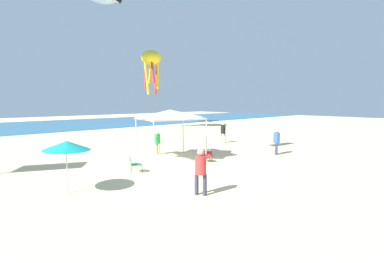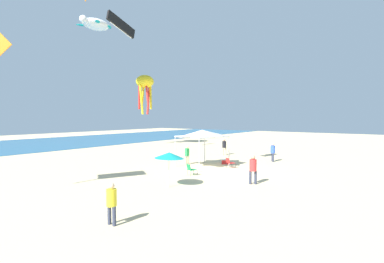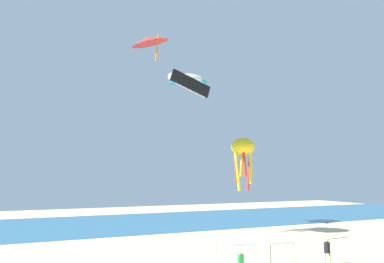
{
  "view_description": "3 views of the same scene",
  "coord_description": "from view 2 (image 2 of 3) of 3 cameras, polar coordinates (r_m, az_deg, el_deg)",
  "views": [
    {
      "loc": [
        -9.37,
        -10.32,
        3.57
      ],
      "look_at": [
        2.4,
        2.35,
        1.69
      ],
      "focal_mm": 25.87,
      "sensor_mm": 36.0,
      "label": 1
    },
    {
      "loc": [
        -18.83,
        -10.52,
        4.18
      ],
      "look_at": [
        1.79,
        4.48,
        2.86
      ],
      "focal_mm": 27.49,
      "sensor_mm": 36.0,
      "label": 2
    },
    {
      "loc": [
        -11.4,
        -15.56,
        6.03
      ],
      "look_at": [
        0.25,
        8.95,
        9.14
      ],
      "focal_mm": 36.46,
      "sensor_mm": 36.0,
      "label": 3
    }
  ],
  "objects": [
    {
      "name": "person_far_stroller",
      "position": [
        11.95,
        -15.34,
        -12.76
      ],
      "size": [
        0.39,
        0.44,
        1.64
      ],
      "rotation": [
        0.0,
        0.0,
        4.69
      ],
      "color": "#33384C",
      "rests_on": "ground"
    },
    {
      "name": "folding_chair_near_cooler",
      "position": [
        20.93,
        -0.23,
        -7.24
      ],
      "size": [
        0.78,
        0.73,
        0.82
      ],
      "rotation": [
        0.0,
        0.0,
        1.15
      ],
      "color": "black",
      "rests_on": "ground"
    },
    {
      "name": "folding_chair_right_of_tent",
      "position": [
        24.11,
        7.33,
        -5.91
      ],
      "size": [
        0.8,
        0.75,
        0.82
      ],
      "rotation": [
        0.0,
        0.0,
        1.06
      ],
      "color": "black",
      "rests_on": "ground"
    },
    {
      "name": "kite_parafoil_black",
      "position": [
        34.77,
        -13.57,
        19.43
      ],
      "size": [
        3.94,
        0.51,
        2.37
      ],
      "rotation": [
        0.0,
        0.0,
        6.27
      ],
      "color": "black"
    },
    {
      "name": "person_near_umbrella",
      "position": [
        25.64,
        -0.96,
        -4.27
      ],
      "size": [
        0.39,
        0.43,
        1.62
      ],
      "rotation": [
        0.0,
        0.0,
        1.49
      ],
      "color": "#C6B28C",
      "rests_on": "ground"
    },
    {
      "name": "beach_umbrella",
      "position": [
        17.33,
        -4.44,
        -4.64
      ],
      "size": [
        1.76,
        1.76,
        2.12
      ],
      "color": "silver",
      "rests_on": "ground"
    },
    {
      "name": "person_watching_sky",
      "position": [
        31.91,
        6.27,
        -2.72
      ],
      "size": [
        0.42,
        0.42,
        1.76
      ],
      "rotation": [
        0.0,
        0.0,
        5.58
      ],
      "color": "#C6B28C",
      "rests_on": "ground"
    },
    {
      "name": "kite_octopus_yellow",
      "position": [
        43.46,
        -9.14,
        9.15
      ],
      "size": [
        2.56,
        2.56,
        5.68
      ],
      "rotation": [
        0.0,
        0.0,
        1.18
      ],
      "color": "yellow"
    },
    {
      "name": "ocean_strip",
      "position": [
        49.05,
        -31.21,
        -2.35
      ],
      "size": [
        120.0,
        22.27,
        0.02
      ],
      "primitive_type": "cube",
      "color": "#28668E",
      "rests_on": "ground"
    },
    {
      "name": "person_by_tent",
      "position": [
        18.56,
        11.75,
        -6.78
      ],
      "size": [
        0.43,
        0.43,
        1.8
      ],
      "rotation": [
        0.0,
        0.0,
        5.29
      ],
      "color": "#33384C",
      "rests_on": "ground"
    },
    {
      "name": "person_kite_handler",
      "position": [
        28.11,
        15.41,
        -3.6
      ],
      "size": [
        0.41,
        0.41,
        1.74
      ],
      "rotation": [
        0.0,
        0.0,
        0.6
      ],
      "color": "#33384C",
      "rests_on": "ground"
    },
    {
      "name": "canopy_tent",
      "position": [
        24.17,
        1.99,
        -0.4
      ],
      "size": [
        4.01,
        3.65,
        3.07
      ],
      "rotation": [
        0.0,
        0.0,
        -0.22
      ],
      "color": "#B7B7BC",
      "rests_on": "ground"
    },
    {
      "name": "kite_turtle_white",
      "position": [
        47.7,
        -18.23,
        19.14
      ],
      "size": [
        5.23,
        4.6,
        1.66
      ],
      "rotation": [
        0.0,
        0.0,
        3.28
      ],
      "color": "white"
    },
    {
      "name": "cooler_box",
      "position": [
        26.03,
        6.46,
        -5.85
      ],
      "size": [
        0.64,
        0.74,
        0.4
      ],
      "color": "red",
      "rests_on": "ground"
    },
    {
      "name": "ground",
      "position": [
        21.97,
        6.78,
        -8.16
      ],
      "size": [
        120.0,
        120.0,
        0.1
      ],
      "primitive_type": "cube",
      "color": "beige"
    }
  ]
}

